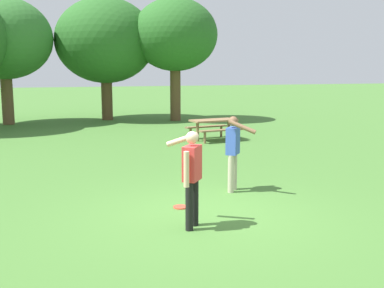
# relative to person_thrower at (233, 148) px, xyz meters

# --- Properties ---
(ground_plane) EXTENTS (120.00, 120.00, 0.00)m
(ground_plane) POSITION_rel_person_thrower_xyz_m (-1.15, -1.47, -0.96)
(ground_plane) COLOR #447530
(person_thrower) EXTENTS (0.52, 0.83, 1.64)m
(person_thrower) POSITION_rel_person_thrower_xyz_m (0.00, 0.00, 0.00)
(person_thrower) COLOR #B7AD93
(person_thrower) RESTS_ON ground
(person_catcher) EXTENTS (0.52, 0.83, 1.64)m
(person_catcher) POSITION_rel_person_thrower_xyz_m (-1.56, -2.00, 0.00)
(person_catcher) COLOR black
(person_catcher) RESTS_ON ground
(frisbee) EXTENTS (0.28, 0.28, 0.03)m
(frisbee) POSITION_rel_person_thrower_xyz_m (-1.43, -0.85, -0.95)
(frisbee) COLOR #E04733
(frisbee) RESTS_ON ground
(picnic_table_near) EXTENTS (1.90, 1.67, 0.77)m
(picnic_table_near) POSITION_rel_person_thrower_xyz_m (2.04, 6.98, -0.40)
(picnic_table_near) COLOR olive
(picnic_table_near) RESTS_ON ground
(tree_broad_center) EXTENTS (4.45, 4.45, 5.91)m
(tree_broad_center) POSITION_rel_person_thrower_xyz_m (-5.63, 14.46, 3.03)
(tree_broad_center) COLOR brown
(tree_broad_center) RESTS_ON ground
(tree_far_right) EXTENTS (5.03, 5.03, 6.16)m
(tree_far_right) POSITION_rel_person_thrower_xyz_m (-0.88, 15.11, 3.04)
(tree_far_right) COLOR brown
(tree_far_right) RESTS_ON ground
(tree_slender_mid) EXTENTS (4.23, 4.23, 6.09)m
(tree_slender_mid) POSITION_rel_person_thrower_xyz_m (2.40, 13.73, 3.29)
(tree_slender_mid) COLOR brown
(tree_slender_mid) RESTS_ON ground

